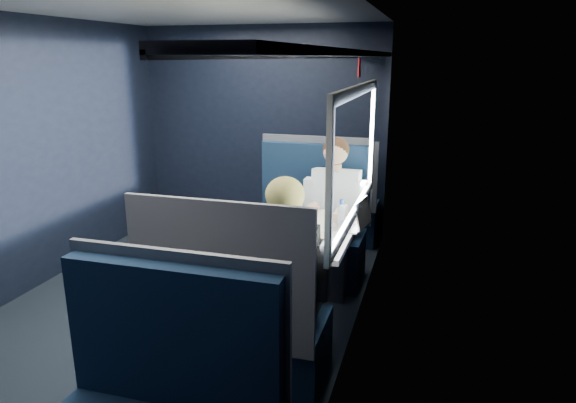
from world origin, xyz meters
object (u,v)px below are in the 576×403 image
(seat_bay_near, at_px, (308,232))
(bottle_small, at_px, (341,214))
(laptop, at_px, (355,220))
(seat_row_front, at_px, (330,206))
(man, at_px, (333,208))
(seat_bay_far, at_px, (239,326))
(cup, at_px, (344,210))
(table, at_px, (305,241))
(woman, at_px, (287,271))

(seat_bay_near, bearing_deg, bottle_small, -57.99)
(laptop, bearing_deg, seat_row_front, 107.59)
(man, bearing_deg, seat_row_front, 102.83)
(seat_bay_far, distance_m, seat_row_front, 2.67)
(seat_bay_near, distance_m, cup, 0.69)
(seat_bay_far, relative_size, bottle_small, 6.48)
(cup, bearing_deg, seat_bay_far, -106.23)
(man, xyz_separation_m, bottle_small, (0.15, -0.48, 0.11))
(seat_bay_far, bearing_deg, bottle_small, 69.63)
(seat_bay_near, height_order, bottle_small, seat_bay_near)
(table, xyz_separation_m, laptop, (0.34, 0.16, 0.14))
(table, bearing_deg, man, 84.48)
(cup, bearing_deg, bottle_small, -84.62)
(table, xyz_separation_m, seat_bay_far, (-0.18, -0.87, -0.25))
(table, height_order, man, man)
(seat_row_front, height_order, woman, woman)
(seat_bay_near, bearing_deg, cup, -47.91)
(seat_bay_far, distance_m, bottle_small, 1.23)
(table, xyz_separation_m, cup, (0.20, 0.44, 0.12))
(table, distance_m, laptop, 0.40)
(man, height_order, laptop, man)
(seat_row_front, distance_m, laptop, 1.76)
(laptop, bearing_deg, man, 116.59)
(table, distance_m, seat_bay_near, 0.92)
(bottle_small, bearing_deg, seat_bay_far, -110.37)
(bottle_small, bearing_deg, woman, -99.50)
(man, bearing_deg, woman, -90.00)
(table, height_order, woman, woman)
(bottle_small, bearing_deg, seat_bay_near, 122.01)
(seat_row_front, distance_m, woman, 2.54)
(seat_row_front, bearing_deg, bottle_small, -75.67)
(seat_row_front, relative_size, cup, 13.30)
(bottle_small, bearing_deg, seat_row_front, 104.33)
(seat_row_front, bearing_deg, man, -77.17)
(seat_bay_near, distance_m, seat_row_front, 0.92)
(seat_row_front, bearing_deg, seat_bay_near, -90.44)
(laptop, bearing_deg, table, -153.92)
(woman, bearing_deg, laptop, 72.93)
(seat_row_front, xyz_separation_m, cup, (0.38, -1.36, 0.37))
(table, relative_size, seat_bay_far, 0.79)
(table, distance_m, cup, 0.50)
(man, bearing_deg, bottle_small, -72.36)
(seat_row_front, relative_size, woman, 0.88)
(bottle_small, distance_m, cup, 0.23)
(seat_bay_far, relative_size, seat_row_front, 1.09)
(woman, bearing_deg, seat_bay_near, 99.24)
(bottle_small, bearing_deg, table, -136.03)
(seat_bay_far, bearing_deg, table, 78.22)
(seat_row_front, bearing_deg, woman, -84.30)
(bottle_small, xyz_separation_m, cup, (-0.02, 0.23, -0.04))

